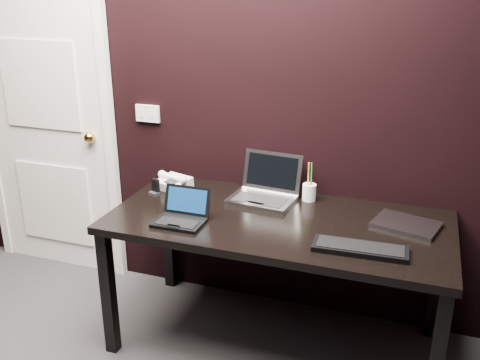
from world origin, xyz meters
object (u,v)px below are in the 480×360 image
(door, at_px, (46,117))
(pen_cup, at_px, (309,192))
(closed_laptop, at_px, (406,224))
(desk_phone, at_px, (174,182))
(desk, at_px, (278,233))
(silver_laptop, at_px, (265,192))
(netbook, at_px, (181,216))
(mobile_phone, at_px, (155,189))
(ext_keyboard, at_px, (360,248))

(door, height_order, pen_cup, door)
(closed_laptop, height_order, pen_cup, pen_cup)
(desk_phone, relative_size, pen_cup, 0.99)
(desk, relative_size, silver_laptop, 4.67)
(desk, distance_m, pen_cup, 0.33)
(netbook, distance_m, silver_laptop, 0.51)
(silver_laptop, bearing_deg, mobile_phone, -166.84)
(ext_keyboard, bearing_deg, mobile_phone, 165.89)
(closed_laptop, distance_m, desk_phone, 1.29)
(door, relative_size, desk_phone, 10.00)
(door, bearing_deg, silver_laptop, -5.76)
(desk, distance_m, silver_laptop, 0.29)
(mobile_phone, bearing_deg, silver_laptop, 13.16)
(netbook, height_order, mobile_phone, netbook)
(silver_laptop, relative_size, mobile_phone, 3.95)
(desk, relative_size, pen_cup, 7.87)
(mobile_phone, bearing_deg, ext_keyboard, -14.11)
(desk_phone, bearing_deg, netbook, -59.30)
(closed_laptop, bearing_deg, ext_keyboard, -118.59)
(pen_cup, bearing_deg, desk_phone, -173.73)
(desk_phone, distance_m, mobile_phone, 0.13)
(door, xyz_separation_m, desk_phone, (0.97, -0.17, -0.27))
(silver_laptop, relative_size, ext_keyboard, 0.87)
(door, bearing_deg, ext_keyboard, -15.66)
(silver_laptop, relative_size, desk_phone, 1.70)
(mobile_phone, height_order, pen_cup, pen_cup)
(closed_laptop, bearing_deg, desk_phone, 176.22)
(silver_laptop, height_order, ext_keyboard, silver_laptop)
(mobile_phone, distance_m, pen_cup, 0.85)
(door, xyz_separation_m, mobile_phone, (0.92, -0.29, -0.27))
(desk, height_order, ext_keyboard, ext_keyboard)
(ext_keyboard, height_order, closed_laptop, ext_keyboard)
(silver_laptop, bearing_deg, door, 174.24)
(door, relative_size, closed_laptop, 6.20)
(silver_laptop, xyz_separation_m, pen_cup, (0.23, 0.07, 0.01))
(desk, bearing_deg, pen_cup, 72.30)
(ext_keyboard, bearing_deg, closed_laptop, 61.41)
(door, bearing_deg, closed_laptop, -6.44)
(door, height_order, mobile_phone, door)
(mobile_phone, bearing_deg, pen_cup, 14.02)
(desk, height_order, desk_phone, desk_phone)
(door, relative_size, desk, 1.26)
(desk_phone, xyz_separation_m, pen_cup, (0.77, 0.08, 0.01))
(ext_keyboard, relative_size, pen_cup, 1.95)
(desk, bearing_deg, silver_laptop, 121.97)
(door, height_order, ext_keyboard, door)
(door, xyz_separation_m, ext_keyboard, (2.08, -0.58, -0.29))
(pen_cup, bearing_deg, desk, -107.70)
(silver_laptop, distance_m, mobile_phone, 0.61)
(ext_keyboard, bearing_deg, door, 164.34)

